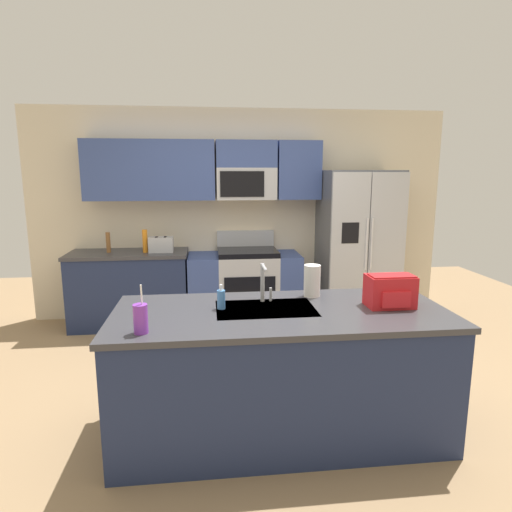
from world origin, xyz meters
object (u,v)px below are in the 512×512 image
(drink_cup_purple, at_px, (141,319))
(paper_towel_roll, at_px, (312,281))
(sink_faucet, at_px, (264,280))
(refrigerator, at_px, (357,246))
(soap_dispenser, at_px, (221,299))
(toaster, at_px, (161,245))
(backpack, at_px, (390,290))
(bottle_orange, at_px, (145,241))
(pepper_mill, at_px, (108,242))
(range_oven, at_px, (244,286))

(drink_cup_purple, height_order, paper_towel_roll, drink_cup_purple)
(sink_faucet, bearing_deg, refrigerator, 55.70)
(refrigerator, distance_m, soap_dispenser, 2.85)
(toaster, distance_m, backpack, 2.95)
(toaster, distance_m, bottle_orange, 0.19)
(pepper_mill, xyz_separation_m, backpack, (2.41, -2.39, -0.00))
(refrigerator, height_order, pepper_mill, refrigerator)
(bottle_orange, relative_size, paper_towel_roll, 1.12)
(soap_dispenser, xyz_separation_m, paper_towel_roll, (0.69, 0.23, 0.05))
(paper_towel_roll, bearing_deg, refrigerator, 61.99)
(refrigerator, xyz_separation_m, drink_cup_purple, (-2.24, -2.65, 0.06))
(drink_cup_purple, distance_m, soap_dispenser, 0.63)
(pepper_mill, xyz_separation_m, soap_dispenser, (1.24, -2.31, -0.05))
(refrigerator, bearing_deg, soap_dispenser, -128.16)
(drink_cup_purple, xyz_separation_m, soap_dispenser, (0.48, 0.41, -0.02))
(bottle_orange, xyz_separation_m, sink_faucet, (1.12, -2.14, 0.03))
(refrigerator, distance_m, paper_towel_roll, 2.27)
(toaster, bearing_deg, sink_faucet, -66.36)
(toaster, xyz_separation_m, pepper_mill, (-0.61, 0.05, 0.03))
(toaster, relative_size, pepper_mill, 1.18)
(backpack, bearing_deg, range_oven, 108.71)
(toaster, xyz_separation_m, paper_towel_roll, (1.32, -2.02, 0.03))
(sink_faucet, distance_m, soap_dispenser, 0.34)
(sink_faucet, bearing_deg, paper_towel_roll, 17.49)
(toaster, distance_m, drink_cup_purple, 2.67)
(bottle_orange, bearing_deg, sink_faucet, -62.37)
(bottle_orange, height_order, paper_towel_roll, bottle_orange)
(sink_faucet, distance_m, backpack, 0.88)
(refrigerator, relative_size, bottle_orange, 6.86)
(pepper_mill, height_order, sink_faucet, sink_faucet)
(drink_cup_purple, xyz_separation_m, paper_towel_roll, (1.17, 0.65, 0.03))
(range_oven, height_order, pepper_mill, pepper_mill)
(refrigerator, bearing_deg, toaster, 179.53)
(range_oven, bearing_deg, refrigerator, -2.94)
(range_oven, distance_m, soap_dispenser, 2.40)
(toaster, distance_m, soap_dispenser, 2.34)
(pepper_mill, distance_m, bottle_orange, 0.43)
(refrigerator, xyz_separation_m, paper_towel_roll, (-1.07, -2.00, 0.09))
(backpack, bearing_deg, pepper_mill, 135.24)
(bottle_orange, xyz_separation_m, backpack, (1.98, -2.34, -0.02))
(range_oven, relative_size, drink_cup_purple, 4.64)
(pepper_mill, height_order, soap_dispenser, pepper_mill)
(range_oven, relative_size, refrigerator, 0.74)
(range_oven, xyz_separation_m, backpack, (0.81, -2.40, 0.57))
(refrigerator, distance_m, drink_cup_purple, 3.47)
(range_oven, distance_m, pepper_mill, 1.70)
(bottle_orange, bearing_deg, backpack, -49.75)
(refrigerator, xyz_separation_m, pepper_mill, (-3.00, 0.07, 0.09))
(paper_towel_roll, bearing_deg, bottle_orange, 126.66)
(sink_faucet, relative_size, backpack, 0.88)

